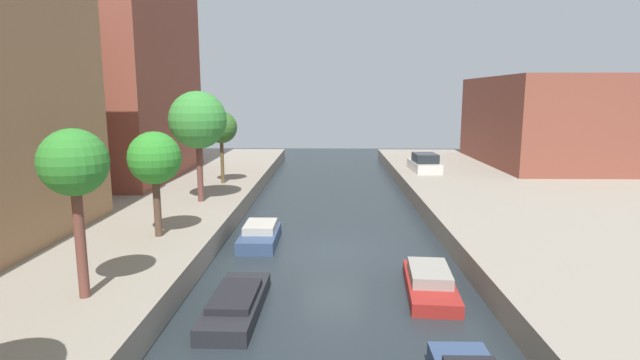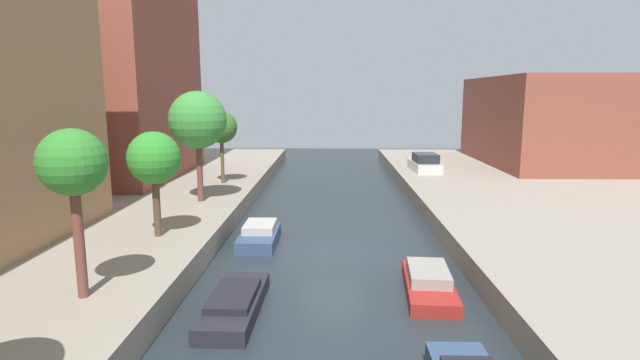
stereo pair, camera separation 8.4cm
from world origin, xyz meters
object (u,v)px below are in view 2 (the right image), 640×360
at_px(street_tree_3, 198,121).
at_px(moored_boat_left_3, 259,235).
at_px(parked_car, 425,164).
at_px(apartment_tower_far, 102,46).
at_px(low_block_right, 547,121).
at_px(street_tree_4, 221,128).
at_px(street_tree_2, 154,159).
at_px(street_tree_1, 73,166).
at_px(moored_boat_right_2, 429,283).
at_px(moored_boat_left_2, 235,304).

relative_size(street_tree_3, moored_boat_left_3, 1.62).
bearing_deg(parked_car, apartment_tower_far, -173.41).
bearing_deg(low_block_right, street_tree_4, -158.37).
height_order(street_tree_2, street_tree_3, street_tree_3).
bearing_deg(street_tree_4, parked_car, 21.03).
distance_m(low_block_right, moored_boat_left_3, 29.68).
height_order(street_tree_3, moored_boat_left_3, street_tree_3).
distance_m(apartment_tower_far, street_tree_1, 23.86).
height_order(street_tree_4, parked_car, street_tree_4).
height_order(street_tree_1, moored_boat_left_3, street_tree_1).
relative_size(low_block_right, street_tree_4, 3.38).
bearing_deg(street_tree_1, street_tree_2, 90.00).
bearing_deg(street_tree_3, moored_boat_right_2, -43.63).
relative_size(apartment_tower_far, low_block_right, 1.14).
relative_size(street_tree_2, moored_boat_left_2, 0.95).
height_order(street_tree_2, moored_boat_left_2, street_tree_2).
relative_size(parked_car, moored_boat_left_2, 0.92).
height_order(low_block_right, street_tree_2, low_block_right).
xyz_separation_m(low_block_right, street_tree_2, (-25.23, -22.45, -0.39)).
bearing_deg(low_block_right, parked_car, -157.58).
xyz_separation_m(street_tree_2, street_tree_3, (0.00, 6.81, 1.19)).
height_order(apartment_tower_far, low_block_right, apartment_tower_far).
bearing_deg(apartment_tower_far, moored_boat_right_2, -43.80).
distance_m(apartment_tower_far, street_tree_2, 18.57).
relative_size(low_block_right, street_tree_2, 3.68).
bearing_deg(moored_boat_right_2, moored_boat_left_2, -164.08).
height_order(low_block_right, moored_boat_right_2, low_block_right).
distance_m(low_block_right, moored_boat_left_2, 34.96).
bearing_deg(apartment_tower_far, parked_car, 6.59).
bearing_deg(moored_boat_left_2, street_tree_1, -164.36).
relative_size(street_tree_1, street_tree_2, 1.13).
distance_m(street_tree_3, moored_boat_right_2, 15.49).
relative_size(apartment_tower_far, street_tree_2, 4.20).
xyz_separation_m(street_tree_1, street_tree_3, (0.00, 13.09, 0.56)).
relative_size(street_tree_2, moored_boat_left_3, 1.17).
relative_size(low_block_right, moored_boat_left_2, 3.50).
bearing_deg(street_tree_1, parked_car, 59.41).
distance_m(street_tree_2, moored_boat_left_2, 7.67).
bearing_deg(street_tree_2, low_block_right, 41.65).
relative_size(parked_car, moored_boat_right_2, 0.97).
height_order(street_tree_1, moored_boat_right_2, street_tree_1).
distance_m(apartment_tower_far, street_tree_3, 13.06).
distance_m(apartment_tower_far, street_tree_4, 10.71).
relative_size(moored_boat_left_3, moored_boat_right_2, 0.86).
xyz_separation_m(apartment_tower_far, moored_boat_left_2, (12.92, -20.40, -9.80)).
relative_size(street_tree_2, street_tree_3, 0.72).
relative_size(apartment_tower_far, moored_boat_right_2, 4.23).
bearing_deg(low_block_right, apartment_tower_far, -168.09).
bearing_deg(apartment_tower_far, moored_boat_left_2, -57.64).
bearing_deg(parked_car, street_tree_4, -158.97).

